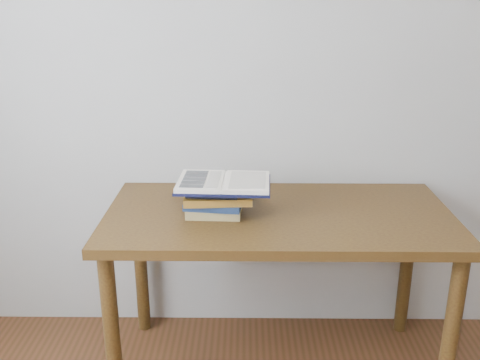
{
  "coord_description": "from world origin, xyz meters",
  "views": [
    {
      "loc": [
        -0.12,
        -0.6,
        1.57
      ],
      "look_at": [
        -0.14,
        1.34,
        0.89
      ],
      "focal_mm": 40.0,
      "sensor_mm": 36.0,
      "label": 1
    }
  ],
  "objects": [
    {
      "name": "desk",
      "position": [
        0.02,
        1.38,
        0.64
      ],
      "size": [
        1.38,
        0.69,
        0.74
      ],
      "color": "#4D3513",
      "rests_on": "ground"
    },
    {
      "name": "book_stack",
      "position": [
        -0.24,
        1.36,
        0.8
      ],
      "size": [
        0.27,
        0.19,
        0.12
      ],
      "color": "olive",
      "rests_on": "desk"
    },
    {
      "name": "open_book",
      "position": [
        -0.2,
        1.36,
        0.87
      ],
      "size": [
        0.37,
        0.27,
        0.03
      ],
      "rotation": [
        0.0,
        0.0,
        -0.04
      ],
      "color": "black",
      "rests_on": "book_stack"
    }
  ]
}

